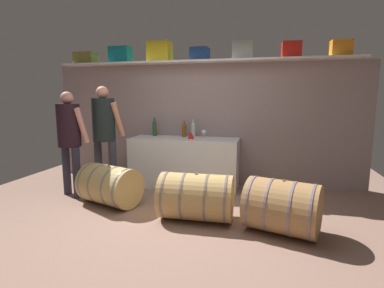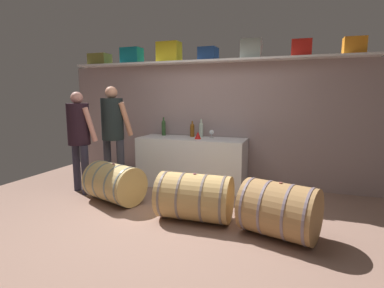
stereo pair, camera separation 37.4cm
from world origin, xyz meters
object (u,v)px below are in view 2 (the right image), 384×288
wine_barrel_far (195,197)px  visitor_tasting (113,127)px  red_funnel (198,135)px  work_cabinet (192,162)px  wine_barrel_near (114,183)px  wine_bottle_green (164,127)px  wine_bottle_clear (201,129)px  toolcase_olive (100,59)px  toolcase_orange (354,46)px  toolcase_navy (208,54)px  toolcase_red (301,48)px  toolcase_grey (251,49)px  winemaker_pouring (79,132)px  wine_glass (212,132)px  toolcase_yellow (169,52)px  toolcase_teal (132,56)px  wine_barrel_flank (279,210)px  wine_bottle_amber (192,130)px

wine_barrel_far → visitor_tasting: (-1.72, 0.84, 0.75)m
red_funnel → work_cabinet: bearing=152.8°
wine_barrel_near → red_funnel: bearing=68.0°
wine_bottle_green → wine_bottle_clear: size_ratio=1.06×
wine_barrel_near → visitor_tasting: visitor_tasting is taller
wine_bottle_clear → visitor_tasting: bearing=-150.9°
toolcase_olive → toolcase_orange: size_ratio=1.25×
toolcase_olive → wine_barrel_near: 2.66m
toolcase_navy → wine_bottle_clear: bearing=-153.4°
toolcase_red → wine_bottle_clear: toolcase_red is taller
red_funnel → visitor_tasting: visitor_tasting is taller
toolcase_grey → toolcase_orange: 1.49m
toolcase_grey → winemaker_pouring: bearing=-155.9°
wine_glass → wine_barrel_far: 1.65m
toolcase_olive → toolcase_yellow: bearing=-0.4°
toolcase_grey → red_funnel: 1.64m
toolcase_olive → wine_bottle_clear: (2.06, -0.05, -1.27)m
toolcase_navy → wine_barrel_near: bearing=-123.9°
toolcase_orange → wine_glass: size_ratio=2.14×
toolcase_teal → wine_bottle_clear: (1.36, -0.05, -1.31)m
toolcase_orange → visitor_tasting: 3.90m
toolcase_teal → wine_barrel_far: toolcase_teal is taller
wine_bottle_clear → red_funnel: 0.27m
wine_bottle_clear → wine_barrel_far: size_ratio=0.34×
wine_bottle_clear → toolcase_orange: bearing=1.2°
toolcase_yellow → winemaker_pouring: size_ratio=0.25×
work_cabinet → wine_bottle_green: (-0.60, 0.18, 0.57)m
toolcase_teal → winemaker_pouring: 1.77m
wine_bottle_clear → wine_glass: (0.21, -0.06, -0.04)m
toolcase_yellow → toolcase_red: size_ratio=1.38×
toolcase_grey → wine_barrel_flank: toolcase_grey is taller
wine_barrel_near → toolcase_orange: bearing=42.2°
toolcase_grey → wine_glass: (-0.61, -0.11, -1.36)m
wine_bottle_amber → winemaker_pouring: (-1.52, -1.09, 0.03)m
toolcase_red → toolcase_grey: bearing=179.0°
wine_barrel_flank → visitor_tasting: 3.01m
red_funnel → toolcase_grey: bearing=20.8°
red_funnel → toolcase_red: bearing=11.0°
toolcase_olive → winemaker_pouring: toolcase_olive is taller
work_cabinet → visitor_tasting: size_ratio=1.08×
toolcase_yellow → wine_barrel_flank: toolcase_yellow is taller
red_funnel → wine_barrel_flank: 2.12m
toolcase_teal → wine_barrel_near: size_ratio=0.38×
wine_bottle_amber → wine_barrel_near: 1.66m
wine_barrel_flank → toolcase_teal: bearing=164.7°
toolcase_grey → winemaker_pouring: size_ratio=0.20×
toolcase_teal → wine_barrel_flank: 3.86m
wine_barrel_far → winemaker_pouring: bearing=166.5°
toolcase_grey → toolcase_orange: (1.49, 0.00, -0.03)m
toolcase_navy → toolcase_red: (1.48, 0.00, 0.02)m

